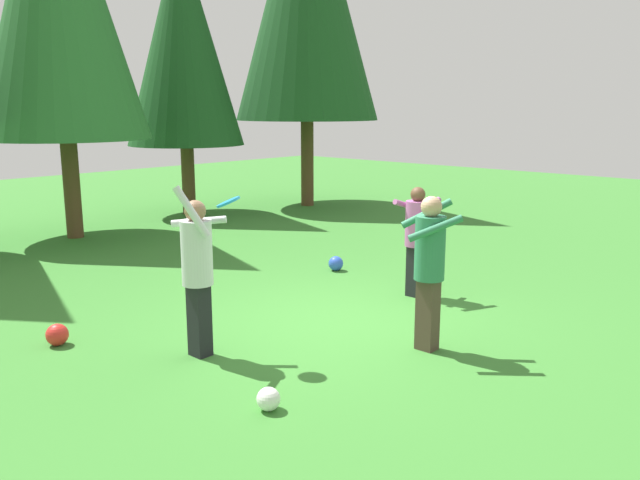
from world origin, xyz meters
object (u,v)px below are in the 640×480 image
person_catcher (430,259)px  person_bystander (417,233)px  tree_right (183,40)px  ball_white (268,399)px  ball_blue (336,263)px  person_thrower (197,264)px  frisbee (228,202)px  ball_red (57,335)px

person_catcher → person_bystander: 2.13m
person_catcher → tree_right: bearing=-68.8°
ball_white → ball_blue: 5.18m
person_thrower → person_catcher: 2.57m
person_bystander → frisbee: size_ratio=4.31×
person_thrower → ball_red: person_thrower is taller
person_catcher → ball_blue: bearing=-79.8°
person_thrower → ball_white: person_thrower is taller
ball_red → person_thrower: bearing=-57.3°
person_thrower → person_catcher: bearing=3.6°
person_thrower → ball_blue: 4.21m
person_thrower → ball_red: 1.98m
ball_white → person_thrower: bearing=75.4°
person_catcher → tree_right: 10.99m
person_catcher → ball_white: bearing=37.3°
person_catcher → frisbee: 2.31m
ball_red → tree_right: tree_right is taller
person_bystander → tree_right: 9.35m
person_thrower → frisbee: (0.24, -0.26, 0.68)m
person_catcher → frisbee: (-1.63, 1.50, 0.68)m
frisbee → tree_right: bearing=56.5°
person_bystander → ball_red: (-4.49, 1.93, -0.82)m
ball_red → ball_blue: size_ratio=1.04×
ball_red → ball_white: bearing=-79.8°
person_catcher → ball_red: person_catcher is taller
frisbee → ball_white: 2.17m
ball_white → tree_right: 12.09m
person_catcher → ball_blue: (2.00, 3.14, -0.93)m
person_thrower → tree_right: size_ratio=0.28×
person_thrower → ball_red: (-0.94, 1.47, -0.92)m
person_bystander → ball_white: bearing=18.8°
tree_right → ball_white: bearing=-122.7°
ball_red → tree_right: size_ratio=0.04×
frisbee → tree_right: 10.24m
ball_blue → frisbee: bearing=-155.7°
ball_blue → person_thrower: bearing=-160.5°
person_thrower → person_catcher: (1.87, -1.76, 0.01)m
person_catcher → ball_red: bearing=-6.2°
person_thrower → tree_right: (5.72, 8.00, 3.25)m
frisbee → ball_red: bearing=124.5°
ball_blue → tree_right: 8.05m
person_bystander → frisbee: bearing=0.0°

